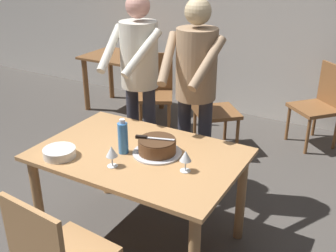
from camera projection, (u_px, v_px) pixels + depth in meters
name	position (u px, v px, depth m)	size (l,w,h in m)	color
ground_plane	(142.00, 239.00, 3.10)	(14.00, 14.00, 0.00)	#4C4742
back_wall	(270.00, 10.00, 4.82)	(10.00, 0.12, 2.70)	silver
main_dining_table	(139.00, 167.00, 2.84)	(1.41, 0.94, 0.75)	tan
cake_on_platter	(157.00, 147.00, 2.76)	(0.34, 0.34, 0.11)	silver
cake_knife	(147.00, 138.00, 2.74)	(0.26, 0.10, 0.02)	silver
plate_stack	(59.00, 153.00, 2.73)	(0.22, 0.22, 0.06)	white
wine_glass_near	(186.00, 157.00, 2.52)	(0.08, 0.08, 0.14)	silver
wine_glass_far	(112.00, 152.00, 2.58)	(0.08, 0.08, 0.14)	silver
water_bottle	(123.00, 137.00, 2.75)	(0.07, 0.07, 0.25)	#387AC6
person_cutting_cake	(195.00, 83.00, 3.16)	(0.47, 0.56, 1.72)	#2D2D38
person_standing_beside	(139.00, 72.00, 3.43)	(0.47, 0.56, 1.72)	#2D2D38
background_table	(123.00, 68.00, 5.34)	(1.00, 0.70, 0.74)	brown
background_chair_1	(210.00, 107.00, 4.28)	(0.62, 0.62, 0.90)	brown
background_chair_2	(321.00, 103.00, 4.41)	(0.62, 0.62, 0.90)	brown
background_chair_3	(154.00, 89.00, 4.82)	(0.60, 0.60, 0.90)	brown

